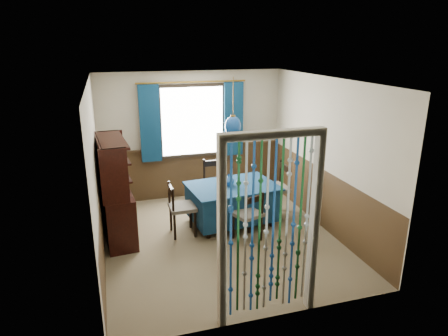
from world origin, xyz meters
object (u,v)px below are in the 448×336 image
object	(u,v)px
sideboard	(116,204)
vase_sideboard	(117,177)
chair_far	(217,185)
chair_right	(276,188)
bowl_shelf	(118,175)
vase_table	(229,180)
chair_left	(181,208)
dining_table	(232,201)
chair_near	(249,215)
pendant_lamp	(233,126)

from	to	relation	value
sideboard	vase_sideboard	bearing A→B (deg)	75.31
chair_far	sideboard	size ratio (longest dim) A/B	0.59
chair_right	bowl_shelf	xyz separation A→B (m)	(-2.72, -0.34, 0.63)
vase_sideboard	vase_table	bearing A→B (deg)	-11.56
sideboard	chair_left	bearing A→B (deg)	-15.25
bowl_shelf	chair_left	bearing A→B (deg)	4.52
dining_table	chair_left	size ratio (longest dim) A/B	1.79
vase_table	vase_sideboard	size ratio (longest dim) A/B	0.94
chair_near	bowl_shelf	world-z (taller)	bowl_shelf
chair_far	vase_sideboard	bearing A→B (deg)	8.55
pendant_lamp	vase_sideboard	xyz separation A→B (m)	(-1.86, 0.39, -0.81)
chair_near	chair_left	bearing A→B (deg)	133.43
dining_table	pendant_lamp	size ratio (longest dim) A/B	1.66
sideboard	vase_table	world-z (taller)	sideboard
vase_table	dining_table	bearing A→B (deg)	-23.21
chair_left	sideboard	distance (m)	1.02
dining_table	sideboard	distance (m)	1.93
dining_table	chair_far	size ratio (longest dim) A/B	1.62
sideboard	vase_table	xyz separation A→B (m)	(1.86, -0.02, 0.22)
dining_table	pendant_lamp	bearing A→B (deg)	-122.54
chair_far	chair_left	bearing A→B (deg)	43.94
chair_near	chair_left	world-z (taller)	chair_left
dining_table	chair_far	xyz separation A→B (m)	(-0.10, 0.62, 0.10)
chair_right	vase_table	bearing A→B (deg)	97.86
chair_right	vase_table	xyz separation A→B (m)	(-0.92, -0.10, 0.28)
chair_left	sideboard	xyz separation A→B (m)	(-1.00, 0.18, 0.11)
vase_sideboard	dining_table	bearing A→B (deg)	-11.94
vase_table	bowl_shelf	xyz separation A→B (m)	(-1.80, -0.24, 0.35)
chair_far	pendant_lamp	bearing A→B (deg)	100.78
dining_table	chair_right	distance (m)	0.87
chair_left	vase_sideboard	world-z (taller)	vase_sideboard
bowl_shelf	chair_near	bearing A→B (deg)	-13.01
vase_sideboard	chair_near	bearing A→B (deg)	-28.69
chair_near	chair_right	size ratio (longest dim) A/B	0.84
chair_near	chair_right	xyz separation A→B (m)	(0.80, 0.78, 0.08)
chair_left	pendant_lamp	xyz separation A→B (m)	(0.92, 0.14, 1.26)
chair_far	pendant_lamp	world-z (taller)	pendant_lamp
dining_table	pendant_lamp	xyz separation A→B (m)	(-0.00, -0.00, 1.31)
chair_left	vase_sideboard	distance (m)	1.16
chair_right	sideboard	world-z (taller)	sideboard
chair_right	chair_near	bearing A→B (deg)	135.80
pendant_lamp	vase_table	distance (m)	0.93
pendant_lamp	chair_near	bearing A→B (deg)	-84.95
chair_far	bowl_shelf	xyz separation A→B (m)	(-1.76, -0.83, 0.63)
chair_near	sideboard	size ratio (longest dim) A/B	0.50
chair_far	chair_left	distance (m)	1.12
chair_near	vase_sideboard	world-z (taller)	vase_sideboard
chair_left	sideboard	world-z (taller)	sideboard
chair_far	chair_left	world-z (taller)	chair_far
chair_right	vase_sideboard	size ratio (longest dim) A/B	5.14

